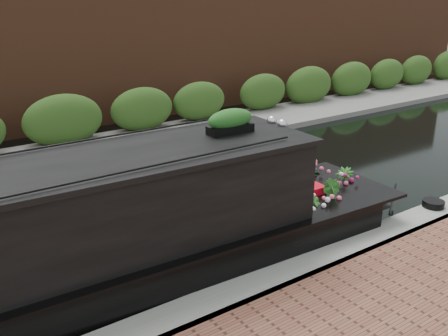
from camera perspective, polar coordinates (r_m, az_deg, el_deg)
ground at (r=9.59m, az=-7.95°, el=-5.10°), size 80.00×80.00×0.00m
near_bank_coping at (r=7.16m, az=4.73°, el=-14.25°), size 40.00×0.60×0.50m
far_bank_path at (r=13.24m, az=-16.36°, el=1.32°), size 40.00×2.40×0.34m
far_hedge at (r=14.06m, az=-17.59°, el=2.25°), size 40.00×1.10×2.80m
far_brick_wall at (r=16.01m, az=-19.95°, el=4.05°), size 40.00×1.00×8.00m
narrowboat at (r=6.80m, az=-19.39°, el=-9.91°), size 10.96×2.38×2.55m
rope_fender at (r=10.01m, az=14.72°, el=-3.53°), size 0.31×0.38×0.31m
coiled_mooring_rope at (r=9.90m, az=22.82°, el=-3.78°), size 0.39×0.39×0.12m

